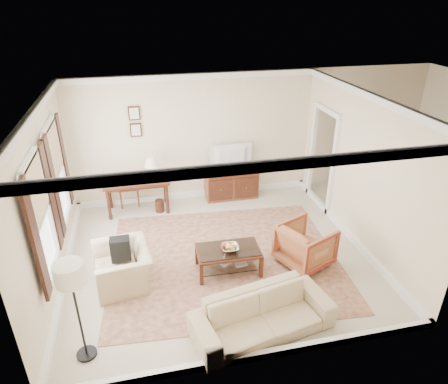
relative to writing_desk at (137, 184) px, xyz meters
name	(u,v)px	position (x,y,z in m)	size (l,w,h in m)	color
room_shell	(216,128)	(1.37, -2.05, 1.81)	(5.51, 5.01, 2.91)	beige
annex_bedroom	(396,189)	(5.86, -0.90, -0.32)	(3.00, 2.70, 2.90)	beige
window_front	(41,218)	(-1.33, -2.75, 0.89)	(0.12, 1.56, 1.80)	#CCB284
window_rear	(57,173)	(-1.33, -1.15, 0.89)	(0.12, 1.56, 1.80)	#CCB284
doorway	(322,160)	(4.08, -0.55, 0.42)	(0.10, 1.12, 2.25)	white
rug	(225,259)	(1.47, -2.22, -0.65)	(4.12, 3.54, 0.01)	maroon
writing_desk	(137,184)	(0.00, 0.00, 0.00)	(1.40, 0.70, 0.77)	#452013
desk_chair	(128,184)	(-0.19, 0.35, -0.13)	(0.45, 0.45, 1.05)	brown
desk_lamp	(152,168)	(0.36, 0.00, 0.36)	(0.32, 0.32, 0.50)	silver
framed_prints	(135,121)	(0.10, 0.42, 1.28)	(0.25, 0.04, 0.68)	#452013
sideboard	(231,183)	(2.18, 0.19, -0.28)	(1.22, 0.47, 0.75)	brown
tv	(232,150)	(2.18, 0.17, 0.56)	(0.93, 0.54, 0.12)	black
coffee_table	(228,254)	(1.46, -2.57, -0.30)	(1.11, 0.67, 0.46)	#452013
fruit_bowl	(230,247)	(1.48, -2.60, -0.14)	(0.42, 0.42, 0.10)	silver
book_a	(218,263)	(1.29, -2.56, -0.48)	(0.28, 0.04, 0.38)	brown
book_b	(234,262)	(1.56, -2.59, -0.48)	(0.28, 0.03, 0.38)	brown
striped_armchair	(305,243)	(2.85, -2.65, -0.23)	(0.83, 0.78, 0.86)	maroon
club_armchair	(122,261)	(-0.33, -2.50, -0.21)	(1.02, 0.66, 0.89)	tan
backpack	(120,247)	(-0.34, -2.42, 0.03)	(0.32, 0.22, 0.40)	black
sofa	(263,310)	(1.62, -4.04, -0.26)	(2.04, 0.60, 0.80)	tan
floor_lamp	(71,281)	(-0.85, -3.93, 0.62)	(0.38, 0.38, 1.53)	black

